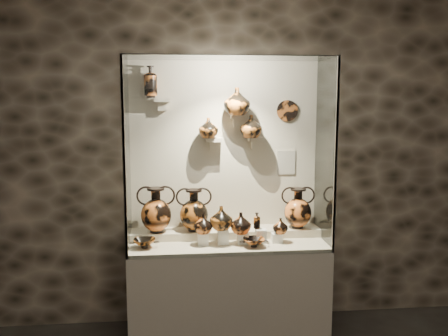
# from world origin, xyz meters

# --- Properties ---
(wall_back) EXTENTS (5.00, 0.02, 3.20)m
(wall_back) POSITION_xyz_m (0.00, 2.50, 1.60)
(wall_back) COLOR black
(wall_back) RESTS_ON ground
(plinth) EXTENTS (1.70, 0.60, 0.80)m
(plinth) POSITION_xyz_m (0.00, 2.18, 0.40)
(plinth) COLOR #C0B39B
(plinth) RESTS_ON floor
(front_tier) EXTENTS (1.68, 0.58, 0.03)m
(front_tier) POSITION_xyz_m (0.00, 2.18, 0.82)
(front_tier) COLOR beige
(front_tier) RESTS_ON plinth
(rear_tier) EXTENTS (1.70, 0.25, 0.10)m
(rear_tier) POSITION_xyz_m (0.00, 2.35, 0.85)
(rear_tier) COLOR beige
(rear_tier) RESTS_ON plinth
(back_panel) EXTENTS (1.70, 0.03, 1.60)m
(back_panel) POSITION_xyz_m (0.00, 2.50, 1.60)
(back_panel) COLOR #C0B39B
(back_panel) RESTS_ON plinth
(glass_front) EXTENTS (1.70, 0.01, 1.60)m
(glass_front) POSITION_xyz_m (0.00, 1.88, 1.60)
(glass_front) COLOR white
(glass_front) RESTS_ON plinth
(glass_left) EXTENTS (0.01, 0.60, 1.60)m
(glass_left) POSITION_xyz_m (-0.85, 2.18, 1.60)
(glass_left) COLOR white
(glass_left) RESTS_ON plinth
(glass_right) EXTENTS (0.01, 0.60, 1.60)m
(glass_right) POSITION_xyz_m (0.85, 2.18, 1.60)
(glass_right) COLOR white
(glass_right) RESTS_ON plinth
(glass_top) EXTENTS (1.70, 0.60, 0.01)m
(glass_top) POSITION_xyz_m (0.00, 2.18, 2.40)
(glass_top) COLOR white
(glass_top) RESTS_ON back_panel
(frame_post_left) EXTENTS (0.02, 0.02, 1.60)m
(frame_post_left) POSITION_xyz_m (-0.84, 1.89, 1.60)
(frame_post_left) COLOR gray
(frame_post_left) RESTS_ON plinth
(frame_post_right) EXTENTS (0.02, 0.02, 1.60)m
(frame_post_right) POSITION_xyz_m (0.84, 1.89, 1.60)
(frame_post_right) COLOR gray
(frame_post_right) RESTS_ON plinth
(pedestal_a) EXTENTS (0.09, 0.09, 0.10)m
(pedestal_a) POSITION_xyz_m (-0.22, 2.13, 0.88)
(pedestal_a) COLOR white
(pedestal_a) RESTS_ON front_tier
(pedestal_b) EXTENTS (0.09, 0.09, 0.13)m
(pedestal_b) POSITION_xyz_m (-0.05, 2.13, 0.90)
(pedestal_b) COLOR white
(pedestal_b) RESTS_ON front_tier
(pedestal_c) EXTENTS (0.09, 0.09, 0.09)m
(pedestal_c) POSITION_xyz_m (0.12, 2.13, 0.88)
(pedestal_c) COLOR white
(pedestal_c) RESTS_ON front_tier
(pedestal_d) EXTENTS (0.09, 0.09, 0.12)m
(pedestal_d) POSITION_xyz_m (0.28, 2.13, 0.89)
(pedestal_d) COLOR white
(pedestal_d) RESTS_ON front_tier
(pedestal_e) EXTENTS (0.09, 0.09, 0.08)m
(pedestal_e) POSITION_xyz_m (0.42, 2.13, 0.87)
(pedestal_e) COLOR white
(pedestal_e) RESTS_ON front_tier
(bracket_ul) EXTENTS (0.14, 0.12, 0.04)m
(bracket_ul) POSITION_xyz_m (-0.55, 2.42, 2.05)
(bracket_ul) COLOR #C0B39B
(bracket_ul) RESTS_ON back_panel
(bracket_ca) EXTENTS (0.14, 0.12, 0.04)m
(bracket_ca) POSITION_xyz_m (-0.10, 2.42, 1.70)
(bracket_ca) COLOR #C0B39B
(bracket_ca) RESTS_ON back_panel
(bracket_cb) EXTENTS (0.10, 0.12, 0.04)m
(bracket_cb) POSITION_xyz_m (0.10, 2.42, 1.90)
(bracket_cb) COLOR #C0B39B
(bracket_cb) RESTS_ON back_panel
(bracket_cc) EXTENTS (0.14, 0.12, 0.04)m
(bracket_cc) POSITION_xyz_m (0.28, 2.42, 1.70)
(bracket_cc) COLOR #C0B39B
(bracket_cc) RESTS_ON back_panel
(amphora_left) EXTENTS (0.41, 0.41, 0.40)m
(amphora_left) POSITION_xyz_m (-0.62, 2.31, 1.10)
(amphora_left) COLOR orange
(amphora_left) RESTS_ON rear_tier
(amphora_mid) EXTENTS (0.32, 0.32, 0.38)m
(amphora_mid) POSITION_xyz_m (-0.29, 2.32, 1.09)
(amphora_mid) COLOR #AE5D1E
(amphora_mid) RESTS_ON rear_tier
(amphora_right) EXTENTS (0.37, 0.37, 0.37)m
(amphora_right) POSITION_xyz_m (0.65, 2.32, 1.08)
(amphora_right) COLOR orange
(amphora_right) RESTS_ON rear_tier
(jug_a) EXTENTS (0.19, 0.19, 0.17)m
(jug_a) POSITION_xyz_m (-0.22, 2.12, 1.01)
(jug_a) COLOR orange
(jug_a) RESTS_ON pedestal_a
(jug_b) EXTENTS (0.19, 0.19, 0.20)m
(jug_b) POSITION_xyz_m (-0.07, 2.12, 1.06)
(jug_b) COLOR #AE5D1E
(jug_b) RESTS_ON pedestal_b
(jug_c) EXTENTS (0.22, 0.22, 0.18)m
(jug_c) POSITION_xyz_m (0.10, 2.12, 1.01)
(jug_c) COLOR orange
(jug_c) RESTS_ON pedestal_c
(jug_e) EXTENTS (0.17, 0.17, 0.14)m
(jug_e) POSITION_xyz_m (0.45, 2.11, 0.98)
(jug_e) COLOR orange
(jug_e) RESTS_ON pedestal_e
(lekythos_small) EXTENTS (0.09, 0.09, 0.16)m
(lekythos_small) POSITION_xyz_m (0.25, 2.15, 1.03)
(lekythos_small) COLOR #AE5D1E
(lekythos_small) RESTS_ON pedestal_d
(kylix_left) EXTENTS (0.29, 0.26, 0.09)m
(kylix_left) POSITION_xyz_m (-0.71, 2.09, 0.88)
(kylix_left) COLOR #AE5D1E
(kylix_left) RESTS_ON front_tier
(kylix_right) EXTENTS (0.27, 0.25, 0.09)m
(kylix_right) POSITION_xyz_m (0.20, 2.02, 0.88)
(kylix_right) COLOR orange
(kylix_right) RESTS_ON front_tier
(lekythos_tall) EXTENTS (0.13, 0.13, 0.31)m
(lekythos_tall) POSITION_xyz_m (-0.65, 2.41, 2.22)
(lekythos_tall) COLOR orange
(lekythos_tall) RESTS_ON bracket_ul
(ovoid_vase_a) EXTENTS (0.21, 0.21, 0.18)m
(ovoid_vase_a) POSITION_xyz_m (-0.15, 2.38, 1.81)
(ovoid_vase_a) COLOR #AE5D1E
(ovoid_vase_a) RESTS_ON bracket_ca
(ovoid_vase_b) EXTENTS (0.30, 0.30, 0.24)m
(ovoid_vase_b) POSITION_xyz_m (0.10, 2.35, 2.04)
(ovoid_vase_b) COLOR #AE5D1E
(ovoid_vase_b) RESTS_ON bracket_cb
(ovoid_vase_c) EXTENTS (0.21, 0.21, 0.20)m
(ovoid_vase_c) POSITION_xyz_m (0.23, 2.37, 1.82)
(ovoid_vase_c) COLOR #AE5D1E
(ovoid_vase_c) RESTS_ON bracket_cc
(wall_plate) EXTENTS (0.19, 0.02, 0.19)m
(wall_plate) POSITION_xyz_m (0.57, 2.47, 1.95)
(wall_plate) COLOR #A0511F
(wall_plate) RESTS_ON back_panel
(info_placard) EXTENTS (0.17, 0.01, 0.22)m
(info_placard) POSITION_xyz_m (0.57, 2.47, 1.48)
(info_placard) COLOR beige
(info_placard) RESTS_ON back_panel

